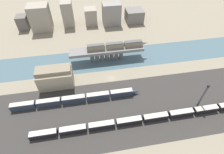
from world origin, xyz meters
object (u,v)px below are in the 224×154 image
(train_yard_near, at_px, (146,119))
(train_yard_mid, at_px, (76,99))
(train_on_bridge, at_px, (117,45))
(signal_tower, at_px, (202,97))
(warehouse_building, at_px, (55,77))

(train_yard_near, height_order, train_yard_mid, train_yard_mid)
(train_yard_near, relative_size, train_yard_mid, 1.61)
(train_on_bridge, xyz_separation_m, signal_tower, (35.12, -47.52, -2.51))
(warehouse_building, bearing_deg, signal_tower, -21.04)
(signal_tower, bearing_deg, train_yard_near, -172.85)
(train_on_bridge, distance_m, signal_tower, 59.14)
(train_yard_near, xyz_separation_m, warehouse_building, (-44.77, 32.57, 4.44))
(train_yard_near, bearing_deg, train_yard_mid, 152.21)
(warehouse_building, bearing_deg, train_yard_mid, -53.19)
(train_yard_near, bearing_deg, signal_tower, 7.15)
(train_yard_mid, bearing_deg, signal_tower, -12.36)
(train_yard_mid, height_order, signal_tower, signal_tower)
(train_yard_near, distance_m, train_yard_mid, 38.08)
(train_yard_mid, relative_size, signal_tower, 4.20)
(signal_tower, bearing_deg, train_on_bridge, 126.47)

